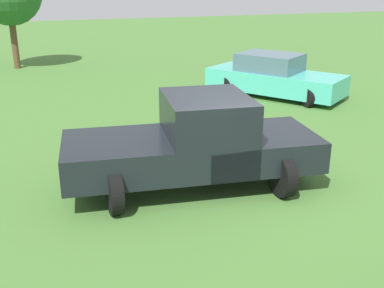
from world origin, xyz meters
name	(u,v)px	position (x,y,z in m)	size (l,w,h in m)	color
ground_plane	(233,187)	(0.00, 0.00, 0.00)	(80.00, 80.00, 0.00)	#477533
pickup_truck	(198,141)	(0.30, 0.64, 0.96)	(2.75, 5.09, 1.84)	black
sedan_far	(274,77)	(6.53, -4.44, 0.66)	(4.85, 4.13, 1.45)	black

